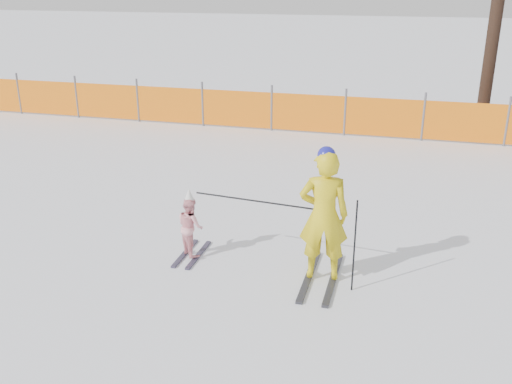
{
  "coord_description": "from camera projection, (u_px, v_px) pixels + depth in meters",
  "views": [
    {
      "loc": [
        2.05,
        -7.08,
        3.96
      ],
      "look_at": [
        0.0,
        0.5,
        1.0
      ],
      "focal_mm": 40.0,
      "sensor_mm": 36.0,
      "label": 1
    }
  ],
  "objects": [
    {
      "name": "child",
      "position": [
        190.0,
        225.0,
        8.51
      ],
      "size": [
        0.55,
        0.95,
        1.08
      ],
      "color": "black",
      "rests_on": "ground"
    },
    {
      "name": "ski_poles",
      "position": [
        295.0,
        219.0,
        7.77
      ],
      "size": [
        2.36,
        0.42,
        1.3
      ],
      "color": "black",
      "rests_on": "ground"
    },
    {
      "name": "ground",
      "position": [
        247.0,
        268.0,
        8.29
      ],
      "size": [
        120.0,
        120.0,
        0.0
      ],
      "primitive_type": "plane",
      "color": "white",
      "rests_on": "ground"
    },
    {
      "name": "safety_fence",
      "position": [
        229.0,
        108.0,
        15.87
      ],
      "size": [
        17.72,
        0.06,
        1.25
      ],
      "color": "#595960",
      "rests_on": "ground"
    },
    {
      "name": "adult",
      "position": [
        324.0,
        215.0,
        7.66
      ],
      "size": [
        0.73,
        1.5,
        1.93
      ],
      "color": "black",
      "rests_on": "ground"
    }
  ]
}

